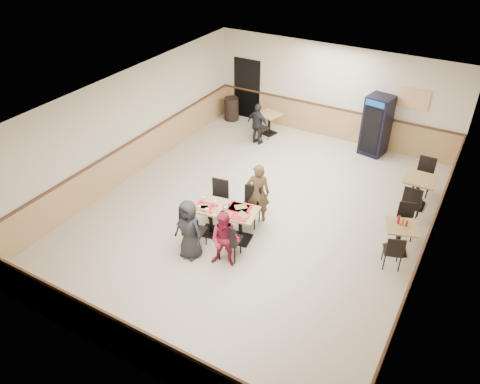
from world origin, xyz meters
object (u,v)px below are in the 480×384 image
Objects in this scene: pepsi_cooler at (376,125)px; trash_bin at (231,109)px; lone_diner at (258,124)px; side_table_near at (400,234)px; main_table at (225,218)px; side_table_far at (418,188)px; diner_woman_right at (225,240)px; diner_man_opposite at (258,193)px; back_table at (269,120)px; diner_woman_left at (189,230)px.

pepsi_cooler reaches higher than trash_bin.
lone_diner reaches higher than trash_bin.
main_table is at bearing -158.08° from side_table_near.
lone_diner is 5.26m from side_table_far.
side_table_near is 2.05m from side_table_far.
diner_woman_right reaches higher than trash_bin.
main_table is 1.05m from diner_man_opposite.
diner_woman_right is 6.53m from back_table.
trash_bin is (-1.65, 0.35, -0.08)m from back_table.
diner_woman_left is 0.92× the size of diner_man_opposite.
back_table reaches higher than side_table_near.
diner_man_opposite is 1.92× the size of back_table.
side_table_far is (3.08, 4.34, -0.13)m from diner_woman_right.
diner_woman_left is 1.07× the size of lone_diner.
back_table is at bearing 92.89° from diner_woman_right.
lone_diner is 6.05m from side_table_near.
main_table is 1.02× the size of diner_man_opposite.
diner_woman_right is 1.67× the size of back_table.
back_table is at bearing -90.10° from diner_man_opposite.
diner_man_opposite is 4.13m from side_table_far.
pepsi_cooler is (3.37, 0.39, 0.45)m from back_table.
trash_bin is (-1.65, 1.16, -0.27)m from lone_diner.
back_table is at bearing 143.21° from side_table_near.
pepsi_cooler is at bearing 113.21° from side_table_near.
pepsi_cooler is 5.04m from trash_bin.
diner_woman_left reaches higher than diner_woman_right.
trash_bin is at bearing -169.30° from pepsi_cooler.
diner_man_opposite is 1.84× the size of side_table_near.
lone_diner is at bearing -150.19° from pepsi_cooler.
main_table is at bearing -97.17° from pepsi_cooler.
lone_diner is at bearing -35.01° from trash_bin.
lone_diner is at bearing -90.00° from back_table.
diner_woman_left is at bearing -117.90° from main_table.
main_table is 1.19× the size of lone_diner.
main_table reaches higher than side_table_near.
diner_woman_right is 1.01× the size of lone_diner.
diner_man_opposite is 1.91× the size of side_table_far.
lone_diner is (-1.23, 5.52, -0.05)m from diner_woman_left.
diner_man_opposite is at bearing -171.43° from side_table_near.
diner_man_opposite reaches higher than diner_woman_right.
diner_woman_left is 0.85m from diner_woman_right.
diner_man_opposite is 3.35m from side_table_near.
main_table is at bearing -60.58° from trash_bin.
diner_woman_right is 7.53m from trash_bin.
side_table_near is at bearing -56.57° from pepsi_cooler.
lone_diner is at bearing -85.57° from diner_man_opposite.
trash_bin is at bearing 110.66° from main_table.
diner_woman_left is 5.95m from side_table_far.
lone_diner is 3.58m from pepsi_cooler.
side_table_far is 7.15m from trash_bin.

